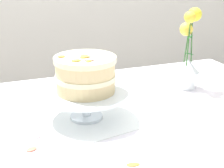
{
  "coord_description": "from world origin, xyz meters",
  "views": [
    {
      "loc": [
        -0.46,
        -1.04,
        1.26
      ],
      "look_at": [
        -0.06,
        0.01,
        0.86
      ],
      "focal_mm": 57.14,
      "sensor_mm": 36.0,
      "label": 1
    }
  ],
  "objects_px": {
    "cake_stand": "(86,96)",
    "layer_cake": "(85,74)",
    "dining_table": "(131,141)",
    "flower_vase": "(188,57)"
  },
  "relations": [
    {
      "from": "cake_stand",
      "to": "layer_cake",
      "type": "distance_m",
      "value": 0.08
    },
    {
      "from": "dining_table",
      "to": "flower_vase",
      "type": "height_order",
      "value": "flower_vase"
    },
    {
      "from": "dining_table",
      "to": "layer_cake",
      "type": "height_order",
      "value": "layer_cake"
    },
    {
      "from": "cake_stand",
      "to": "layer_cake",
      "type": "relative_size",
      "value": 1.43
    },
    {
      "from": "dining_table",
      "to": "cake_stand",
      "type": "xyz_separation_m",
      "value": [
        -0.15,
        0.05,
        0.17
      ]
    },
    {
      "from": "layer_cake",
      "to": "cake_stand",
      "type": "bearing_deg",
      "value": 48.6
    },
    {
      "from": "layer_cake",
      "to": "flower_vase",
      "type": "height_order",
      "value": "flower_vase"
    },
    {
      "from": "layer_cake",
      "to": "flower_vase",
      "type": "xyz_separation_m",
      "value": [
        0.48,
        0.14,
        -0.03
      ]
    },
    {
      "from": "flower_vase",
      "to": "layer_cake",
      "type": "bearing_deg",
      "value": -163.68
    },
    {
      "from": "cake_stand",
      "to": "flower_vase",
      "type": "relative_size",
      "value": 0.87
    }
  ]
}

